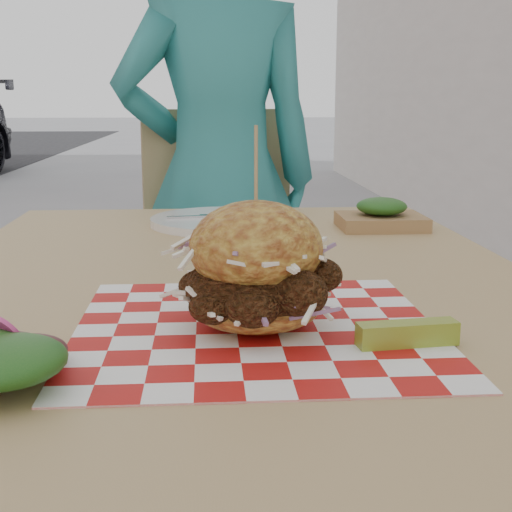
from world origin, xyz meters
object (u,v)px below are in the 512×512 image
object	(u,v)px
sandwich	(256,273)
patio_table	(233,334)
patio_chair	(213,256)
diner	(220,180)

from	to	relation	value
sandwich	patio_table	bearing A→B (deg)	94.20
patio_table	patio_chair	bearing A→B (deg)	90.90
patio_table	diner	bearing A→B (deg)	89.69
diner	patio_table	distance (m)	1.01
patio_table	patio_chair	size ratio (longest dim) A/B	1.26
patio_chair	sandwich	bearing A→B (deg)	-97.99
diner	patio_chair	bearing A→B (deg)	-50.63
diner	patio_table	world-z (taller)	diner
diner	sandwich	world-z (taller)	diner
diner	patio_chair	xyz separation A→B (m)	(-0.02, 0.02, -0.21)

